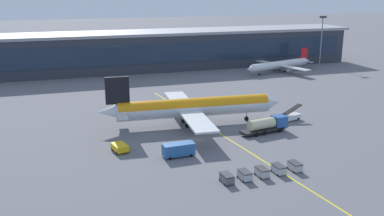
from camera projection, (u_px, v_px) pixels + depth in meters
ground_plane at (198, 139)px, 88.80m from camera, size 700.00×700.00×0.00m
apron_lead_in_line at (220, 133)px, 92.26m from camera, size 10.10×79.43×0.01m
terminal_building at (74, 54)px, 154.33m from camera, size 214.25×19.40×13.97m
main_airliner at (193, 107)px, 97.07m from camera, size 42.05×33.28×11.75m
fuel_tanker at (267, 125)px, 92.44m from camera, size 11.07×4.36×3.25m
pushback_tug at (120, 147)px, 81.99m from camera, size 3.10×4.22×1.40m
lavatory_truck at (178, 149)px, 79.45m from camera, size 5.91×2.60×2.50m
belt_loader at (289, 117)px, 100.67m from camera, size 6.98×3.57×3.49m
baggage_cart_0 at (227, 178)px, 68.97m from camera, size 1.79×2.76×1.48m
baggage_cart_1 at (245, 175)px, 70.12m from camera, size 1.79×2.76×1.48m
baggage_cart_2 at (262, 172)px, 71.27m from camera, size 1.79×2.76×1.48m
baggage_cart_3 at (279, 169)px, 72.42m from camera, size 1.79×2.76×1.48m
baggage_cart_4 at (295, 166)px, 73.58m from camera, size 1.79×2.76×1.48m
commuter_jet_far at (280, 65)px, 156.95m from camera, size 30.78×24.83×7.84m
apron_light_mast_0 at (322, 36)px, 169.45m from camera, size 2.80×0.50×18.99m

